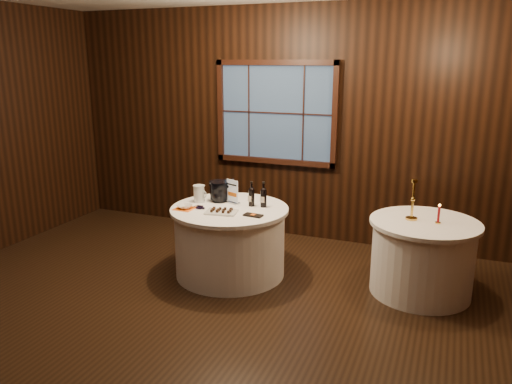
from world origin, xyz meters
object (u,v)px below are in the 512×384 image
at_px(ice_bucket, 219,191).
at_px(grape_bunch, 200,207).
at_px(side_table, 422,257).
at_px(brass_candlestick, 412,205).
at_px(port_bottle_left, 251,195).
at_px(glass_pitcher, 199,193).
at_px(main_table, 230,241).
at_px(cracker_bowl, 185,207).
at_px(sign_stand, 233,195).
at_px(port_bottle_right, 264,196).
at_px(chocolate_plate, 221,211).
at_px(red_candle, 439,216).
at_px(chocolate_box, 253,215).

relative_size(ice_bucket, grape_bunch, 1.40).
height_order(side_table, brass_candlestick, brass_candlestick).
relative_size(ice_bucket, brass_candlestick, 0.55).
bearing_deg(port_bottle_left, glass_pitcher, -157.38).
height_order(main_table, cracker_bowl, cracker_bowl).
distance_m(port_bottle_left, brass_candlestick, 1.68).
height_order(main_table, side_table, same).
bearing_deg(side_table, sign_stand, -176.16).
xyz_separation_m(port_bottle_right, glass_pitcher, (-0.74, -0.08, -0.02)).
bearing_deg(ice_bucket, sign_stand, -8.29).
bearing_deg(side_table, brass_candlestick, 178.57).
height_order(port_bottle_left, chocolate_plate, port_bottle_left).
height_order(cracker_bowl, red_candle, red_candle).
xyz_separation_m(side_table, grape_bunch, (-2.27, -0.46, 0.40)).
xyz_separation_m(port_bottle_right, grape_bunch, (-0.60, -0.32, -0.10)).
bearing_deg(chocolate_box, red_candle, 19.72).
bearing_deg(side_table, chocolate_plate, -165.68).
bearing_deg(ice_bucket, port_bottle_right, -3.02).
relative_size(main_table, brass_candlestick, 3.09).
distance_m(sign_stand, brass_candlestick, 1.90).
relative_size(main_table, port_bottle_right, 4.54).
bearing_deg(red_candle, side_table, 166.23).
distance_m(sign_stand, cracker_bowl, 0.55).
bearing_deg(main_table, ice_bucket, 138.22).
bearing_deg(glass_pitcher, chocolate_box, -5.14).
relative_size(chocolate_box, grape_bunch, 1.18).
bearing_deg(port_bottle_right, glass_pitcher, -170.70).
xyz_separation_m(port_bottle_left, ice_bucket, (-0.41, 0.04, 0.00)).
bearing_deg(sign_stand, cracker_bowl, -114.09).
bearing_deg(port_bottle_right, sign_stand, -177.37).
bearing_deg(chocolate_box, sign_stand, 143.21).
relative_size(port_bottle_left, cracker_bowl, 1.80).
distance_m(port_bottle_left, chocolate_box, 0.38).
height_order(chocolate_plate, glass_pitcher, glass_pitcher).
relative_size(chocolate_box, red_candle, 0.98).
bearing_deg(sign_stand, chocolate_plate, -62.52).
bearing_deg(sign_stand, glass_pitcher, -145.16).
xyz_separation_m(cracker_bowl, brass_candlestick, (2.29, 0.52, 0.13)).
height_order(side_table, ice_bucket, ice_bucket).
relative_size(ice_bucket, glass_pitcher, 1.20).
height_order(sign_stand, cracker_bowl, sign_stand).
bearing_deg(brass_candlestick, port_bottle_left, -174.70).
distance_m(side_table, glass_pitcher, 2.47).
bearing_deg(red_candle, ice_bucket, -178.02).
relative_size(port_bottle_right, ice_bucket, 1.23).
height_order(port_bottle_left, red_candle, port_bottle_left).
height_order(port_bottle_left, chocolate_box, port_bottle_left).
distance_m(chocolate_plate, grape_bunch, 0.28).
distance_m(side_table, port_bottle_right, 1.75).
bearing_deg(chocolate_plate, red_candle, 12.80).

